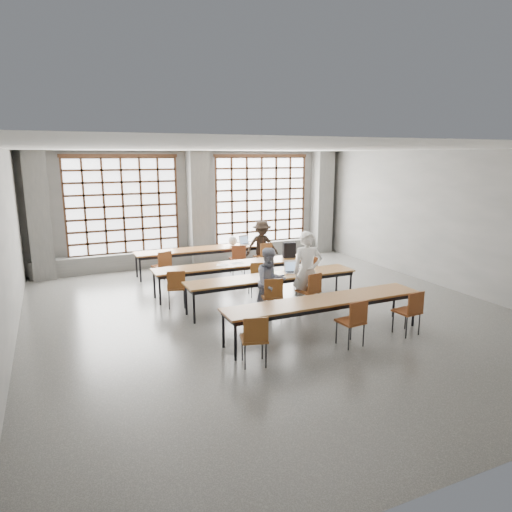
{
  "coord_description": "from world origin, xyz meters",
  "views": [
    {
      "loc": [
        -4.2,
        -8.43,
        3.36
      ],
      "look_at": [
        -0.21,
        0.4,
        1.22
      ],
      "focal_mm": 32.0,
      "sensor_mm": 36.0,
      "label": 1
    }
  ],
  "objects_px": {
    "chair_mid_left": "(176,285)",
    "chair_front_left": "(272,293)",
    "student_back": "(262,246)",
    "phone": "(282,276)",
    "chair_back_mid": "(238,256)",
    "plastic_bag": "(233,241)",
    "laptop_back": "(245,242)",
    "mouse": "(310,271)",
    "chair_mid_right": "(308,269)",
    "student_female": "(270,282)",
    "desk_row_b": "(233,266)",
    "green_box": "(269,273)",
    "student_male": "(307,271)",
    "backpack": "(289,250)",
    "desk_row_d": "(325,303)",
    "chair_front_right": "(311,288)",
    "desk_row_c": "(273,278)",
    "red_pouch": "(254,336)",
    "chair_near_right": "(410,308)",
    "laptop_front": "(293,269)",
    "chair_near_mid": "(354,318)",
    "chair_back_left": "(163,264)",
    "chair_back_right": "(264,254)",
    "desk_row_a": "(205,250)",
    "chair_near_left": "(255,335)",
    "chair_mid_centre": "(258,275)"
  },
  "relations": [
    {
      "from": "desk_row_b",
      "to": "student_female",
      "type": "relative_size",
      "value": 2.7
    },
    {
      "from": "desk_row_c",
      "to": "chair_back_right",
      "type": "bearing_deg",
      "value": 68.14
    },
    {
      "from": "student_male",
      "to": "student_back",
      "type": "relative_size",
      "value": 1.17
    },
    {
      "from": "desk_row_c",
      "to": "chair_mid_left",
      "type": "distance_m",
      "value": 2.16
    },
    {
      "from": "chair_back_mid",
      "to": "plastic_bag",
      "type": "xyz_separation_m",
      "value": [
        0.11,
        0.68,
        0.34
      ]
    },
    {
      "from": "desk_row_d",
      "to": "phone",
      "type": "relative_size",
      "value": 30.77
    },
    {
      "from": "desk_row_c",
      "to": "green_box",
      "type": "bearing_deg",
      "value": 122.01
    },
    {
      "from": "desk_row_b",
      "to": "chair_front_right",
      "type": "distance_m",
      "value": 2.31
    },
    {
      "from": "chair_back_left",
      "to": "student_back",
      "type": "xyz_separation_m",
      "value": [
        2.98,
        0.13,
        0.22
      ]
    },
    {
      "from": "chair_mid_left",
      "to": "chair_near_mid",
      "type": "relative_size",
      "value": 1.0
    },
    {
      "from": "laptop_back",
      "to": "mouse",
      "type": "distance_m",
      "value": 3.72
    },
    {
      "from": "student_female",
      "to": "backpack",
      "type": "bearing_deg",
      "value": 53.53
    },
    {
      "from": "chair_back_mid",
      "to": "student_male",
      "type": "xyz_separation_m",
      "value": [
        0.23,
        -3.47,
        0.35
      ]
    },
    {
      "from": "chair_mid_left",
      "to": "phone",
      "type": "bearing_deg",
      "value": -23.15
    },
    {
      "from": "phone",
      "to": "chair_front_right",
      "type": "bearing_deg",
      "value": -50.16
    },
    {
      "from": "chair_front_right",
      "to": "chair_near_left",
      "type": "height_order",
      "value": "same"
    },
    {
      "from": "chair_mid_right",
      "to": "plastic_bag",
      "type": "bearing_deg",
      "value": 108.43
    },
    {
      "from": "chair_near_right",
      "to": "backpack",
      "type": "relative_size",
      "value": 2.2
    },
    {
      "from": "phone",
      "to": "plastic_bag",
      "type": "xyz_separation_m",
      "value": [
        0.3,
        3.74,
        0.14
      ]
    },
    {
      "from": "laptop_back",
      "to": "backpack",
      "type": "distance_m",
      "value": 2.22
    },
    {
      "from": "desk_row_b",
      "to": "green_box",
      "type": "bearing_deg",
      "value": -76.82
    },
    {
      "from": "chair_back_mid",
      "to": "plastic_bag",
      "type": "relative_size",
      "value": 3.08
    },
    {
      "from": "laptop_front",
      "to": "backpack",
      "type": "xyz_separation_m",
      "value": [
        0.66,
        1.4,
        0.14
      ]
    },
    {
      "from": "green_box",
      "to": "phone",
      "type": "distance_m",
      "value": 0.29
    },
    {
      "from": "chair_mid_right",
      "to": "chair_front_right",
      "type": "xyz_separation_m",
      "value": [
        -0.8,
        -1.45,
        0.0
      ]
    },
    {
      "from": "chair_near_right",
      "to": "student_male",
      "type": "height_order",
      "value": "student_male"
    },
    {
      "from": "chair_back_mid",
      "to": "chair_mid_left",
      "type": "xyz_separation_m",
      "value": [
        -2.36,
        -2.14,
        0.0
      ]
    },
    {
      "from": "student_back",
      "to": "phone",
      "type": "distance_m",
      "value": 3.35
    },
    {
      "from": "chair_mid_centre",
      "to": "chair_front_right",
      "type": "bearing_deg",
      "value": -67.27
    },
    {
      "from": "desk_row_b",
      "to": "student_female",
      "type": "height_order",
      "value": "student_female"
    },
    {
      "from": "mouse",
      "to": "plastic_bag",
      "type": "distance_m",
      "value": 3.7
    },
    {
      "from": "green_box",
      "to": "chair_mid_right",
      "type": "bearing_deg",
      "value": 26.97
    },
    {
      "from": "student_male",
      "to": "backpack",
      "type": "bearing_deg",
      "value": 90.5
    },
    {
      "from": "student_back",
      "to": "phone",
      "type": "relative_size",
      "value": 11.59
    },
    {
      "from": "chair_front_right",
      "to": "chair_near_right",
      "type": "bearing_deg",
      "value": -62.4
    },
    {
      "from": "mouse",
      "to": "student_back",
      "type": "bearing_deg",
      "value": 85.81
    },
    {
      "from": "chair_near_right",
      "to": "plastic_bag",
      "type": "relative_size",
      "value": 3.08
    },
    {
      "from": "chair_front_right",
      "to": "desk_row_c",
      "type": "bearing_deg",
      "value": 134.67
    },
    {
      "from": "desk_row_b",
      "to": "chair_near_mid",
      "type": "xyz_separation_m",
      "value": [
        0.71,
        -4.03,
        -0.13
      ]
    },
    {
      "from": "desk_row_a",
      "to": "green_box",
      "type": "height_order",
      "value": "green_box"
    },
    {
      "from": "chair_near_left",
      "to": "mouse",
      "type": "relative_size",
      "value": 8.98
    },
    {
      "from": "laptop_back",
      "to": "plastic_bag",
      "type": "height_order",
      "value": "plastic_bag"
    },
    {
      "from": "desk_row_d",
      "to": "mouse",
      "type": "height_order",
      "value": "mouse"
    },
    {
      "from": "chair_mid_left",
      "to": "chair_front_left",
      "type": "distance_m",
      "value": 2.22
    },
    {
      "from": "desk_row_d",
      "to": "chair_mid_centre",
      "type": "distance_m",
      "value": 2.78
    },
    {
      "from": "chair_near_right",
      "to": "phone",
      "type": "distance_m",
      "value": 2.88
    },
    {
      "from": "chair_front_left",
      "to": "red_pouch",
      "type": "bearing_deg",
      "value": -123.89
    },
    {
      "from": "chair_near_mid",
      "to": "backpack",
      "type": "distance_m",
      "value": 4.19
    },
    {
      "from": "chair_front_left",
      "to": "student_female",
      "type": "distance_m",
      "value": 0.24
    },
    {
      "from": "desk_row_a",
      "to": "student_male",
      "type": "distance_m",
      "value": 4.22
    }
  ]
}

